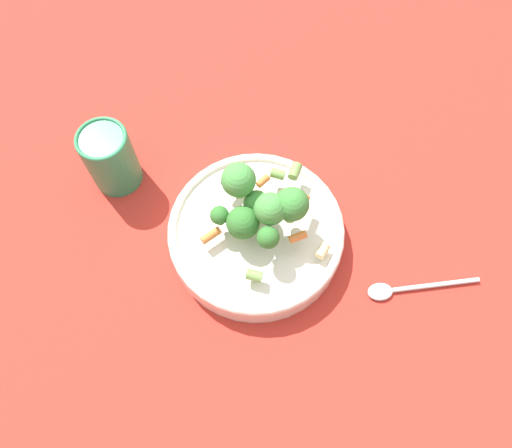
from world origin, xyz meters
The scene contains 5 objects.
ground_plane centered at (0.00, 0.00, 0.00)m, with size 3.00×3.00×0.00m, color #B72D23.
bowl centered at (0.00, 0.00, 0.02)m, with size 0.25×0.25×0.04m.
pasta_salad centered at (0.01, 0.00, 0.09)m, with size 0.18×0.18×0.09m.
cup centered at (0.10, 0.22, 0.06)m, with size 0.07×0.07×0.11m.
spoon centered at (-0.07, -0.21, 0.01)m, with size 0.04×0.16×0.01m.
Camera 1 is at (-0.29, -0.01, 0.69)m, focal length 35.00 mm.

